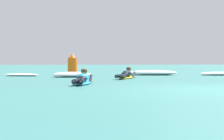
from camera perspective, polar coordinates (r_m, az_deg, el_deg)
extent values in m
plane|color=#387A75|center=(18.81, 3.54, -0.81)|extent=(120.00, 120.00, 0.00)
ellipsoid|color=#2DB2D1|center=(11.39, -4.91, -2.09)|extent=(0.95, 2.31, 0.07)
ellipsoid|color=#2DB2D1|center=(12.45, -4.30, -1.75)|extent=(0.24, 0.23, 0.06)
ellipsoid|color=#1E9EDB|center=(11.43, -4.88, -1.25)|extent=(0.50, 0.70, 0.34)
ellipsoid|color=black|center=(11.06, -5.11, -1.50)|extent=(0.38, 0.33, 0.20)
cylinder|color=black|center=(10.51, -5.93, -1.81)|extent=(0.33, 0.83, 0.14)
ellipsoid|color=black|center=(10.11, -6.40, -1.94)|extent=(0.14, 0.23, 0.08)
cylinder|color=black|center=(10.49, -5.07, -1.82)|extent=(0.23, 0.84, 0.14)
ellipsoid|color=black|center=(10.08, -5.23, -1.95)|extent=(0.14, 0.23, 0.08)
cylinder|color=black|center=(11.81, -5.73, -1.56)|extent=(0.19, 0.59, 0.33)
sphere|color=#8C6647|center=(12.19, -5.48, -1.93)|extent=(0.09, 0.09, 0.09)
cylinder|color=black|center=(11.74, -3.61, -1.57)|extent=(0.19, 0.59, 0.33)
sphere|color=#8C6647|center=(12.10, -3.44, -1.95)|extent=(0.09, 0.09, 0.09)
sphere|color=#8C6647|center=(11.79, -4.65, -0.28)|extent=(0.21, 0.21, 0.21)
ellipsoid|color=#47331E|center=(11.77, -4.67, -0.14)|extent=(0.25, 0.23, 0.16)
ellipsoid|color=yellow|center=(14.97, 2.44, -1.25)|extent=(1.24, 1.97, 0.07)
ellipsoid|color=yellow|center=(15.85, 3.17, -1.06)|extent=(0.25, 0.26, 0.06)
ellipsoid|color=black|center=(15.01, 2.48, -0.61)|extent=(0.63, 0.76, 0.34)
ellipsoid|color=black|center=(14.64, 2.15, -0.78)|extent=(0.42, 0.39, 0.20)
cylinder|color=black|center=(14.08, 1.27, -0.99)|extent=(0.53, 0.87, 0.14)
ellipsoid|color=black|center=(13.65, 0.71, -1.06)|extent=(0.18, 0.24, 0.08)
cylinder|color=black|center=(14.04, 1.90, -1.00)|extent=(0.44, 0.89, 0.14)
ellipsoid|color=black|center=(13.60, 1.56, -1.07)|extent=(0.18, 0.24, 0.08)
cylinder|color=black|center=(15.41, 1.98, -0.85)|extent=(0.31, 0.57, 0.33)
sphere|color=tan|center=(15.79, 2.30, -1.16)|extent=(0.09, 0.09, 0.09)
cylinder|color=black|center=(15.30, 3.57, -0.87)|extent=(0.31, 0.57, 0.33)
sphere|color=tan|center=(15.65, 3.84, -1.19)|extent=(0.09, 0.09, 0.09)
sphere|color=tan|center=(15.38, 2.80, 0.12)|extent=(0.21, 0.21, 0.21)
ellipsoid|color=#47331E|center=(15.36, 2.79, 0.23)|extent=(0.28, 0.27, 0.16)
ellipsoid|color=white|center=(17.70, -14.78, -0.77)|extent=(1.88, 1.11, 0.14)
ellipsoid|color=white|center=(17.59, -13.35, -0.84)|extent=(0.70, 0.49, 0.10)
ellipsoid|color=white|center=(17.87, -16.42, -0.86)|extent=(0.69, 0.43, 0.08)
ellipsoid|color=white|center=(18.47, 6.80, -0.44)|extent=(2.71, 1.35, 0.27)
ellipsoid|color=white|center=(18.70, 8.72, -0.55)|extent=(1.03, 0.73, 0.19)
ellipsoid|color=white|center=(18.30, 4.41, -0.64)|extent=(1.04, 0.77, 0.15)
ellipsoid|color=white|center=(19.06, 17.71, -0.56)|extent=(2.35, 0.97, 0.19)
ellipsoid|color=white|center=(18.75, 15.83, -0.71)|extent=(0.87, 0.48, 0.10)
ellipsoid|color=white|center=(16.10, -6.67, -0.75)|extent=(1.88, 1.12, 0.25)
ellipsoid|color=white|center=(16.30, -5.16, -0.85)|extent=(0.73, 0.60, 0.17)
ellipsoid|color=white|center=(15.96, -8.55, -0.98)|extent=(0.71, 0.57, 0.14)
cylinder|color=#EA5B0F|center=(19.48, -6.60, 0.65)|extent=(0.54, 0.54, 0.95)
cone|color=#EA5B0F|center=(19.48, -6.61, 2.40)|extent=(0.38, 0.38, 0.24)
cylinder|color=black|center=(19.49, -6.60, -0.56)|extent=(0.57, 0.57, 0.12)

